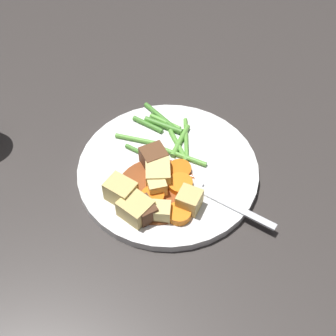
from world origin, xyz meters
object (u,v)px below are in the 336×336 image
object	(u,v)px
meat_chunk_0	(147,211)
meat_chunk_1	(154,156)
fork	(213,197)
dinner_plate	(168,171)
potato_chunk_1	(156,186)
potato_chunk_3	(160,211)
potato_chunk_5	(121,191)
carrot_slice_2	(152,197)
potato_chunk_4	(189,200)
carrot_slice_3	(180,184)
potato_chunk_0	(136,208)
potato_chunk_2	(158,173)
carrot_slice_0	(180,169)
carrot_slice_1	(179,214)

from	to	relation	value
meat_chunk_0	meat_chunk_1	distance (m)	0.09
fork	dinner_plate	bearing A→B (deg)	-109.33
fork	potato_chunk_1	bearing A→B (deg)	-77.05
potato_chunk_3	meat_chunk_0	distance (m)	0.02
potato_chunk_5	fork	xyz separation A→B (m)	(-0.05, 0.12, -0.01)
carrot_slice_2	potato_chunk_4	distance (m)	0.05
potato_chunk_4	carrot_slice_3	bearing A→B (deg)	-140.48
potato_chunk_0	potato_chunk_1	distance (m)	0.05
potato_chunk_3	potato_chunk_4	distance (m)	0.04
potato_chunk_2	potato_chunk_3	xyz separation A→B (m)	(0.06, 0.03, -0.00)
potato_chunk_0	meat_chunk_0	world-z (taller)	potato_chunk_0
carrot_slice_0	fork	size ratio (longest dim) A/B	0.19
carrot_slice_1	potato_chunk_0	world-z (taller)	potato_chunk_0
potato_chunk_2	potato_chunk_3	bearing A→B (deg)	24.00
meat_chunk_1	potato_chunk_0	bearing A→B (deg)	5.83
dinner_plate	carrot_slice_0	size ratio (longest dim) A/B	7.75
carrot_slice_1	potato_chunk_2	size ratio (longest dim) A/B	0.83
carrot_slice_3	carrot_slice_2	bearing A→B (deg)	-40.59
carrot_slice_3	fork	bearing A→B (deg)	89.13
carrot_slice_0	carrot_slice_2	size ratio (longest dim) A/B	1.06
carrot_slice_1	potato_chunk_4	bearing A→B (deg)	159.14
carrot_slice_0	meat_chunk_0	bearing A→B (deg)	-8.98
carrot_slice_3	potato_chunk_3	xyz separation A→B (m)	(0.05, -0.01, 0.00)
meat_chunk_1	fork	xyz separation A→B (m)	(0.03, 0.10, -0.01)
carrot_slice_1	potato_chunk_4	size ratio (longest dim) A/B	1.09
dinner_plate	potato_chunk_2	xyz separation A→B (m)	(0.02, -0.01, 0.02)
carrot_slice_0	carrot_slice_1	distance (m)	0.08
potato_chunk_5	meat_chunk_0	bearing A→B (deg)	70.99
dinner_plate	potato_chunk_4	bearing A→B (deg)	43.42
meat_chunk_1	fork	size ratio (longest dim) A/B	0.19
carrot_slice_2	potato_chunk_1	bearing A→B (deg)	-176.99
potato_chunk_1	potato_chunk_2	xyz separation A→B (m)	(-0.02, -0.00, 0.00)
dinner_plate	potato_chunk_5	bearing A→B (deg)	-29.77
potato_chunk_4	meat_chunk_1	distance (m)	0.09
carrot_slice_0	potato_chunk_2	size ratio (longest dim) A/B	0.87
potato_chunk_4	fork	distance (m)	0.04
meat_chunk_0	potato_chunk_3	bearing A→B (deg)	112.68
carrot_slice_3	meat_chunk_0	distance (m)	0.07
carrot_slice_2	potato_chunk_5	xyz separation A→B (m)	(0.01, -0.04, 0.01)
potato_chunk_4	meat_chunk_1	bearing A→B (deg)	-127.64
carrot_slice_1	fork	size ratio (longest dim) A/B	0.19
dinner_plate	meat_chunk_0	world-z (taller)	meat_chunk_0
potato_chunk_1	meat_chunk_1	bearing A→B (deg)	-156.68
dinner_plate	meat_chunk_0	distance (m)	0.09
potato_chunk_0	potato_chunk_2	distance (m)	0.07
potato_chunk_1	potato_chunk_0	bearing A→B (deg)	-13.84
dinner_plate	carrot_slice_2	xyz separation A→B (m)	(0.06, -0.00, 0.01)
fork	meat_chunk_1	bearing A→B (deg)	-106.62
potato_chunk_0	potato_chunk_3	bearing A→B (deg)	105.04
carrot_slice_2	meat_chunk_0	distance (m)	0.03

